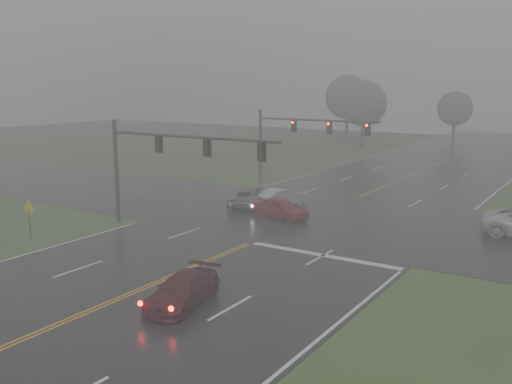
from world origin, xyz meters
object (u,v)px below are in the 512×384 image
Objects in this scene: car_grey at (251,206)px; signal_gantry_near at (160,154)px; sedan_red at (281,218)px; sedan_maroon at (183,305)px; signal_gantry_far at (294,133)px; sedan_silver at (281,206)px.

car_grey is 0.39× the size of signal_gantry_near.
signal_gantry_near is at bearing 68.37° from car_grey.
sedan_red is 0.83× the size of car_grey.
sedan_maroon is 0.38× the size of signal_gantry_far.
signal_gantry_far is at bearing -96.72° from car_grey.
signal_gantry_far is (-0.36, 17.42, -0.02)m from signal_gantry_near.
sedan_red is 0.99× the size of sedan_silver.
sedan_maroon is 19.64m from sedan_silver.
signal_gantry_near reaches higher than car_grey.
sedan_red is 9.18m from signal_gantry_near.
signal_gantry_far reaches higher than sedan_silver.
sedan_maroon is at bearing -155.21° from sedan_red.
sedan_red is 3.90m from sedan_silver.
car_grey is (-8.09, 17.40, 0.00)m from sedan_maroon.
sedan_maroon is at bearing -44.60° from signal_gantry_near.
sedan_red is at bearing 135.33° from car_grey.
signal_gantry_far is at bearing -49.80° from sedan_silver.
car_grey is at bearing 83.52° from signal_gantry_near.
sedan_silver is 9.55m from signal_gantry_far.
signal_gantry_far reaches higher than signal_gantry_near.
car_grey is at bearing -81.57° from signal_gantry_far.
sedan_silver is at bearing -162.10° from car_grey.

